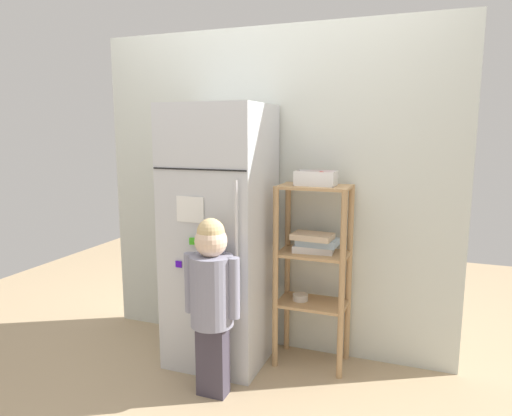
{
  "coord_description": "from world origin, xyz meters",
  "views": [
    {
      "loc": [
        0.98,
        -2.56,
        1.48
      ],
      "look_at": [
        0.01,
        0.02,
        1.01
      ],
      "focal_mm": 32.19,
      "sensor_mm": 36.0,
      "label": 1
    }
  ],
  "objects_px": {
    "refrigerator": "(221,236)",
    "child_standing": "(212,290)",
    "pantry_shelf_unit": "(313,258)",
    "fruit_bin": "(318,179)"
  },
  "relations": [
    {
      "from": "refrigerator",
      "to": "child_standing",
      "type": "relative_size",
      "value": 1.61
    },
    {
      "from": "refrigerator",
      "to": "fruit_bin",
      "type": "height_order",
      "value": "refrigerator"
    },
    {
      "from": "refrigerator",
      "to": "pantry_shelf_unit",
      "type": "distance_m",
      "value": 0.6
    },
    {
      "from": "refrigerator",
      "to": "child_standing",
      "type": "distance_m",
      "value": 0.48
    },
    {
      "from": "refrigerator",
      "to": "pantry_shelf_unit",
      "type": "height_order",
      "value": "refrigerator"
    },
    {
      "from": "child_standing",
      "to": "pantry_shelf_unit",
      "type": "distance_m",
      "value": 0.7
    },
    {
      "from": "refrigerator",
      "to": "fruit_bin",
      "type": "distance_m",
      "value": 0.71
    },
    {
      "from": "fruit_bin",
      "to": "pantry_shelf_unit",
      "type": "bearing_deg",
      "value": -159.06
    },
    {
      "from": "refrigerator",
      "to": "child_standing",
      "type": "height_order",
      "value": "refrigerator"
    },
    {
      "from": "pantry_shelf_unit",
      "to": "child_standing",
      "type": "bearing_deg",
      "value": -128.34
    }
  ]
}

